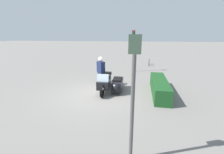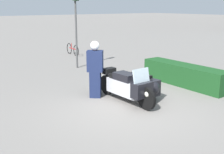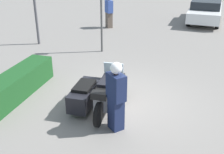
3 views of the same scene
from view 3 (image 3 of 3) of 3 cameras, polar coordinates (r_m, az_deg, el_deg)
The scene contains 7 objects.
ground_plane at distance 8.61m, azimuth 2.75°, elevation -4.80°, with size 160.00×160.00×0.00m, color slate.
police_motorcycle at distance 8.11m, azimuth -3.04°, elevation -2.96°, with size 2.50×1.25×1.16m.
officer_rider at distance 6.87m, azimuth 0.84°, elevation -3.70°, with size 0.55×0.57×1.82m.
hedge_bush_curbside at distance 9.14m, azimuth -19.18°, elevation -1.71°, with size 3.50×0.76×0.77m, color #19471E.
traffic_light_near at distance 12.24m, azimuth -2.25°, elevation 14.27°, with size 0.23×0.27×3.07m.
parked_car_background at distance 19.04m, azimuth 18.45°, elevation 12.75°, with size 4.77×2.15×1.39m.
pedestrian_bystander at distance 16.67m, azimuth -0.62°, elevation 13.04°, with size 0.59×0.57×1.81m.
Camera 3 is at (-7.31, -1.75, 4.20)m, focal length 45.00 mm.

